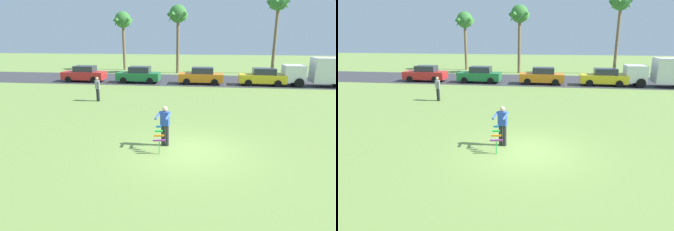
% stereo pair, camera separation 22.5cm
% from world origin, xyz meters
% --- Properties ---
extents(ground_plane, '(120.00, 120.00, 0.00)m').
position_xyz_m(ground_plane, '(0.00, 0.00, 0.00)').
color(ground_plane, olive).
extents(road_strip, '(120.00, 8.00, 0.01)m').
position_xyz_m(road_strip, '(0.00, 19.03, 0.01)').
color(road_strip, '#38383D').
rests_on(road_strip, ground).
extents(person_kite_flyer, '(0.64, 0.73, 1.73)m').
position_xyz_m(person_kite_flyer, '(-1.02, 0.46, 0.95)').
color(person_kite_flyer, '#26262B').
rests_on(person_kite_flyer, ground).
extents(kite_held, '(0.53, 0.69, 1.04)m').
position_xyz_m(kite_held, '(-1.15, -0.29, 0.68)').
color(kite_held, blue).
rests_on(kite_held, ground).
extents(parked_car_red, '(4.21, 1.86, 1.60)m').
position_xyz_m(parked_car_red, '(-11.50, 16.63, 0.77)').
color(parked_car_red, red).
rests_on(parked_car_red, ground).
extents(parked_car_green, '(4.22, 1.87, 1.60)m').
position_xyz_m(parked_car_green, '(-5.86, 16.63, 0.77)').
color(parked_car_green, '#1E7238').
rests_on(parked_car_green, ground).
extents(parked_car_orange, '(4.20, 1.84, 1.60)m').
position_xyz_m(parked_car_orange, '(0.26, 16.63, 0.77)').
color(parked_car_orange, orange).
rests_on(parked_car_orange, ground).
extents(parked_car_yellow, '(4.24, 1.91, 1.60)m').
position_xyz_m(parked_car_yellow, '(5.97, 16.63, 0.77)').
color(parked_car_yellow, yellow).
rests_on(parked_car_yellow, ground).
extents(parked_truck_white_box, '(6.77, 2.28, 2.62)m').
position_xyz_m(parked_truck_white_box, '(11.60, 16.63, 1.41)').
color(parked_truck_white_box, silver).
rests_on(parked_truck_white_box, ground).
extents(palm_tree_left_near, '(2.58, 2.71, 7.58)m').
position_xyz_m(palm_tree_left_near, '(-10.30, 27.32, 6.23)').
color(palm_tree_left_near, brown).
rests_on(palm_tree_left_near, ground).
extents(palm_tree_right_near, '(2.58, 2.71, 8.06)m').
position_xyz_m(palm_tree_right_near, '(-2.78, 24.74, 6.68)').
color(palm_tree_right_near, brown).
rests_on(palm_tree_right_near, ground).
extents(palm_tree_centre_far, '(2.58, 2.71, 9.40)m').
position_xyz_m(palm_tree_centre_far, '(8.84, 25.72, 7.91)').
color(palm_tree_centre_far, brown).
rests_on(palm_tree_centre_far, ground).
extents(person_walker_near, '(0.44, 0.42, 1.73)m').
position_xyz_m(person_walker_near, '(-6.94, 8.31, 0.93)').
color(person_walker_near, '#26262B').
rests_on(person_walker_near, ground).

